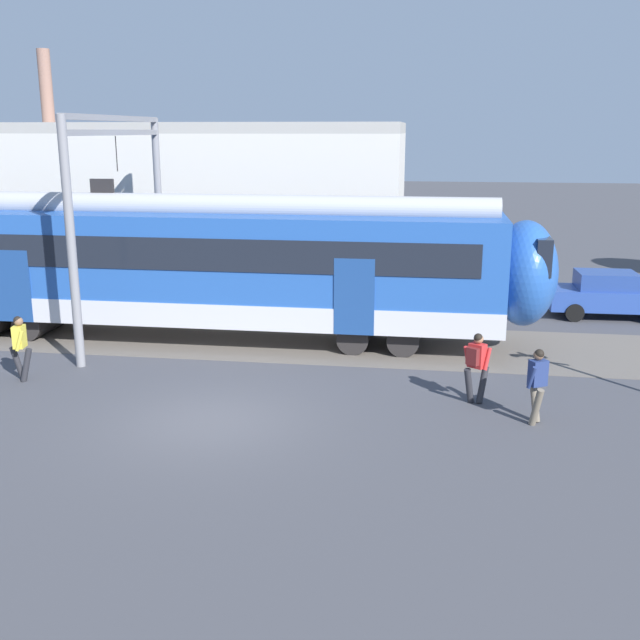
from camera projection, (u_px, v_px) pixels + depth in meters
name	position (u px, v px, depth m)	size (l,w,h in m)	color
ground_plane	(212.00, 421.00, 16.21)	(160.00, 160.00, 0.00)	#424247
pedestrian_yellow	(20.00, 343.00, 18.60)	(0.68, 0.54, 1.67)	#28282D
pedestrian_red	(476.00, 362.00, 17.02)	(0.67, 0.54, 1.67)	#28282D
pedestrian_navy	(537.00, 381.00, 15.83)	(0.50, 0.71, 1.67)	#6B6051
parked_car_blue	(609.00, 294.00, 25.04)	(4.03, 1.81, 1.54)	#284799
catenary_gantry	(119.00, 193.00, 21.98)	(0.24, 6.64, 6.53)	gray
background_building	(180.00, 205.00, 29.82)	(17.58, 5.00, 9.20)	beige
street_tree_left	(72.00, 161.00, 33.11)	(3.02, 3.02, 6.33)	brown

